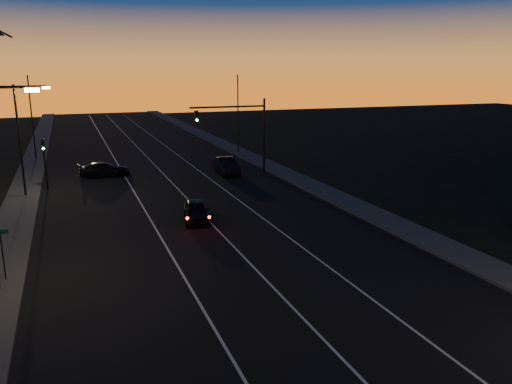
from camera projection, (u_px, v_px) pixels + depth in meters
name	position (u px, v px, depth m)	size (l,w,h in m)	color
road	(190.00, 210.00, 34.84)	(20.00, 170.00, 0.01)	black
sidewalk_left	(14.00, 226.00, 30.98)	(2.40, 170.00, 0.16)	#3C3B39
sidewalk_right	(332.00, 195.00, 38.67)	(2.40, 170.00, 0.16)	#3C3B39
lane_stripe_left	(147.00, 214.00, 33.81)	(0.12, 160.00, 0.01)	silver
lane_stripe_mid	(197.00, 209.00, 35.01)	(0.12, 160.00, 0.01)	silver
lane_stripe_right	(244.00, 204.00, 36.21)	(0.12, 160.00, 0.01)	silver
streetlight_left_far	(23.00, 131.00, 37.23)	(2.55, 0.26, 8.50)	black
street_sign	(2.00, 249.00, 22.56)	(0.70, 0.06, 2.60)	black
signal_mast	(240.00, 123.00, 45.22)	(7.10, 0.41, 7.00)	black
signal_post	(44.00, 155.00, 39.96)	(0.28, 0.37, 4.20)	black
far_pole_left	(32.00, 119.00, 52.69)	(0.14, 0.14, 9.00)	black
far_pole_right	(238.00, 114.00, 57.52)	(0.14, 0.14, 9.00)	black
lead_car	(196.00, 211.00, 32.22)	(2.28, 4.53, 1.32)	black
right_car	(226.00, 166.00, 46.74)	(1.82, 4.70, 1.52)	black
cross_car	(105.00, 169.00, 45.45)	(4.59, 1.91, 1.32)	black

